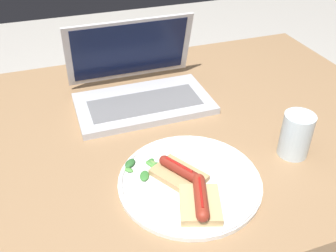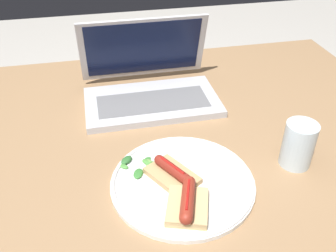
{
  "view_description": "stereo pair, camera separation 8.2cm",
  "coord_description": "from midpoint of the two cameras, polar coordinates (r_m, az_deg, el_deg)",
  "views": [
    {
      "loc": [
        -0.13,
        -0.72,
        1.24
      ],
      "look_at": [
        0.09,
        -0.09,
        0.76
      ],
      "focal_mm": 40.0,
      "sensor_mm": 36.0,
      "label": 1
    },
    {
      "loc": [
        -0.05,
        -0.74,
        1.24
      ],
      "look_at": [
        0.09,
        -0.09,
        0.76
      ],
      "focal_mm": 40.0,
      "sensor_mm": 36.0,
      "label": 2
    }
  ],
  "objects": [
    {
      "name": "desk",
      "position": [
        0.94,
        -3.89,
        -3.16
      ],
      "size": [
        1.48,
        0.85,
        0.7
      ],
      "color": "#93704C",
      "rests_on": "ground_plane"
    },
    {
      "name": "laptop",
      "position": [
        1.01,
        -0.52,
        6.04
      ],
      "size": [
        0.35,
        0.25,
        0.2
      ],
      "color": "#B7B7BC",
      "rests_on": "desk"
    },
    {
      "name": "plate",
      "position": [
        0.76,
        5.36,
        -8.61
      ],
      "size": [
        0.29,
        0.29,
        0.02
      ],
      "color": "white",
      "rests_on": "desk"
    },
    {
      "name": "sausage_toast_left",
      "position": [
        0.76,
        3.76,
        -7.31
      ],
      "size": [
        0.11,
        0.12,
        0.04
      ],
      "rotation": [
        0.0,
        0.0,
        2.1
      ],
      "color": "tan",
      "rests_on": "plate"
    },
    {
      "name": "sausage_toast_middle",
      "position": [
        0.7,
        6.44,
        -11.79
      ],
      "size": [
        0.1,
        0.11,
        0.04
      ],
      "rotation": [
        0.0,
        0.0,
        4.39
      ],
      "color": "tan",
      "rests_on": "plate"
    },
    {
      "name": "salad_pile",
      "position": [
        0.79,
        -1.56,
        -6.06
      ],
      "size": [
        0.08,
        0.08,
        0.01
      ],
      "color": "#4C8E3D",
      "rests_on": "plate"
    },
    {
      "name": "drinking_glass",
      "position": [
        0.84,
        21.93,
        -2.74
      ],
      "size": [
        0.07,
        0.07,
        0.1
      ],
      "color": "silver",
      "rests_on": "desk"
    }
  ]
}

